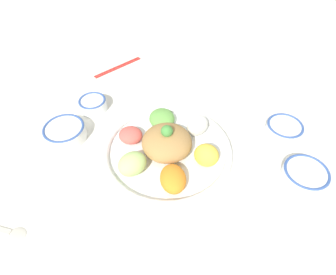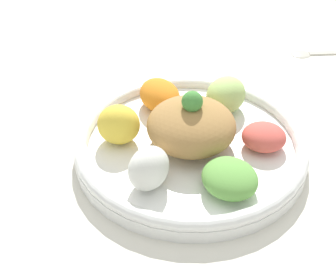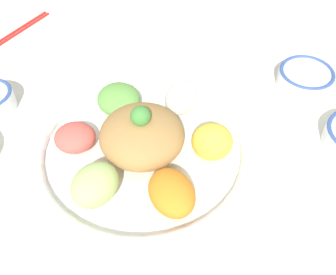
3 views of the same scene
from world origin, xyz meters
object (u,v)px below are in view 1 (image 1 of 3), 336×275
Objects in this scene: sauce_bowl_red at (65,132)px; sauce_bowl_dark at (305,174)px; rice_bowl_blue at (93,104)px; salad_platter at (167,149)px; rice_bowl_plain at (284,129)px; chopsticks_pair_near at (118,67)px; serving_spoon_main at (8,232)px.

sauce_bowl_red reaches higher than sauce_bowl_dark.
salad_platter is at bearing -47.78° from rice_bowl_blue.
chopsticks_pair_near is at bearing 138.14° from rice_bowl_plain.
rice_bowl_blue reaches higher than chopsticks_pair_near.
rice_bowl_blue is (-0.21, 0.23, -0.01)m from salad_platter.
sauce_bowl_dark is 0.72m from serving_spoon_main.
sauce_bowl_red is (-0.28, 0.11, -0.00)m from salad_platter.
sauce_bowl_red is at bearing 158.51° from salad_platter.
chopsticks_pair_near reaches higher than serving_spoon_main.
rice_bowl_plain reaches higher than sauce_bowl_dark.
sauce_bowl_red reaches higher than serving_spoon_main.
rice_bowl_plain is (0.35, 0.03, -0.01)m from salad_platter.
sauce_bowl_red is 0.66m from sauce_bowl_dark.
sauce_bowl_red is 1.13× the size of rice_bowl_plain.
chopsticks_pair_near is (-0.46, 0.58, -0.02)m from sauce_bowl_dark.
salad_platter is 0.42m from serving_spoon_main.
rice_bowl_blue is at bearing 132.22° from salad_platter.
salad_platter reaches higher than serving_spoon_main.
sauce_bowl_dark is (0.54, -0.35, -0.00)m from rice_bowl_blue.
serving_spoon_main is at bearing -164.95° from rice_bowl_plain.
chopsticks_pair_near is at bearing 70.04° from rice_bowl_blue.
rice_bowl_plain is (0.55, -0.19, -0.00)m from rice_bowl_blue.
serving_spoon_main is (-0.10, -0.28, -0.02)m from sauce_bowl_red.
sauce_bowl_red is 0.63m from rice_bowl_plain.
salad_platter is 0.31m from rice_bowl_blue.
sauce_bowl_dark is 1.09× the size of rice_bowl_plain.
rice_bowl_plain is at bearing -141.73° from serving_spoon_main.
salad_platter reaches higher than sauce_bowl_dark.
salad_platter is at bearing -133.46° from serving_spoon_main.
salad_platter reaches higher than rice_bowl_plain.
salad_platter is 3.02× the size of sauce_bowl_red.
rice_bowl_blue and rice_bowl_plain have the same top height.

